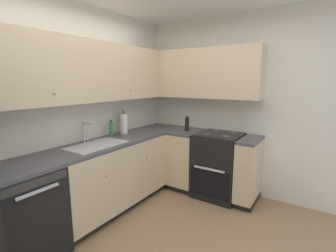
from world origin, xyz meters
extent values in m
cube|color=silver|center=(0.00, 1.47, 1.30)|extent=(3.76, 0.05, 2.59)
cube|color=silver|center=(1.85, 0.00, 1.30)|extent=(0.05, 2.99, 2.59)
cube|color=black|center=(-0.69, 1.14, 0.44)|extent=(0.60, 0.60, 0.88)
cube|color=#333333|center=(-0.69, 0.84, 0.83)|extent=(0.55, 0.01, 0.07)
cube|color=silver|center=(-0.69, 0.83, 0.76)|extent=(0.36, 0.02, 0.02)
cube|color=beige|center=(0.42, 1.14, 0.48)|extent=(1.61, 0.60, 0.79)
cube|color=black|center=(0.42, 1.17, 0.04)|extent=(1.61, 0.54, 0.09)
sphere|color=tan|center=(0.07, 0.83, 0.63)|extent=(0.02, 0.02, 0.02)
sphere|color=tan|center=(0.78, 0.83, 0.63)|extent=(0.02, 0.02, 0.02)
cube|color=#4C4C51|center=(0.42, 1.14, 0.90)|extent=(2.82, 0.60, 0.03)
cube|color=beige|center=(1.53, 0.64, 0.48)|extent=(0.60, 0.41, 0.79)
cube|color=black|center=(1.56, 0.64, 0.04)|extent=(0.54, 0.41, 0.09)
cube|color=beige|center=(1.53, -0.32, 0.48)|extent=(0.60, 0.24, 0.79)
cube|color=black|center=(1.56, -0.32, 0.04)|extent=(0.54, 0.24, 0.09)
sphere|color=tan|center=(1.22, -0.32, 0.63)|extent=(0.02, 0.02, 0.02)
cube|color=#4C4C51|center=(1.53, 0.64, 0.90)|extent=(0.60, 0.41, 0.03)
cube|color=#4C4C51|center=(1.53, -0.32, 0.90)|extent=(0.60, 0.24, 0.03)
cube|color=black|center=(1.55, 0.12, 0.46)|extent=(0.64, 0.62, 0.91)
cube|color=black|center=(1.22, 0.12, 0.29)|extent=(0.02, 0.55, 0.38)
cube|color=silver|center=(1.20, 0.12, 0.50)|extent=(0.02, 0.43, 0.02)
cube|color=black|center=(1.55, 0.12, 0.92)|extent=(0.59, 0.60, 0.01)
cube|color=black|center=(1.85, 0.12, 0.99)|extent=(0.03, 0.60, 0.15)
cylinder|color=#4C4C4C|center=(1.41, -0.02, 0.93)|extent=(0.11, 0.11, 0.01)
cylinder|color=#4C4C4C|center=(1.41, 0.25, 0.93)|extent=(0.11, 0.11, 0.01)
cylinder|color=#4C4C4C|center=(1.69, -0.02, 0.93)|extent=(0.11, 0.11, 0.01)
cylinder|color=#4C4C4C|center=(1.69, 0.25, 0.93)|extent=(0.11, 0.11, 0.01)
cube|color=beige|center=(0.26, 1.28, 1.77)|extent=(2.50, 0.32, 0.71)
sphere|color=tan|center=(-0.29, 1.11, 1.55)|extent=(0.02, 0.02, 0.02)
sphere|color=tan|center=(0.81, 1.11, 1.55)|extent=(0.02, 0.02, 0.02)
cube|color=beige|center=(1.67, 0.53, 1.77)|extent=(0.32, 1.83, 0.71)
cube|color=#B7B7BC|center=(0.19, 1.11, 0.92)|extent=(0.71, 0.40, 0.01)
cube|color=gray|center=(0.19, 1.11, 0.87)|extent=(0.65, 0.36, 0.09)
cube|color=#99999E|center=(0.19, 1.11, 0.88)|extent=(0.02, 0.35, 0.06)
cylinder|color=silver|center=(0.19, 1.34, 1.04)|extent=(0.02, 0.02, 0.26)
cylinder|color=silver|center=(0.19, 1.27, 1.16)|extent=(0.02, 0.15, 0.02)
cylinder|color=silver|center=(0.24, 1.34, 0.94)|extent=(0.02, 0.02, 0.06)
cylinder|color=#338C4C|center=(0.62, 1.32, 1.01)|extent=(0.05, 0.05, 0.20)
cylinder|color=#262626|center=(0.62, 1.32, 1.13)|extent=(0.02, 0.02, 0.03)
cylinder|color=white|center=(0.85, 1.30, 1.06)|extent=(0.11, 0.11, 0.29)
cylinder|color=#3F3F3F|center=(0.85, 1.30, 1.08)|extent=(0.02, 0.02, 0.35)
cylinder|color=black|center=(1.53, 0.64, 1.02)|extent=(0.06, 0.06, 0.20)
cylinder|color=black|center=(1.53, 0.64, 1.13)|extent=(0.04, 0.04, 0.02)
camera|label=1|loc=(-1.67, -1.11, 1.66)|focal=25.85mm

